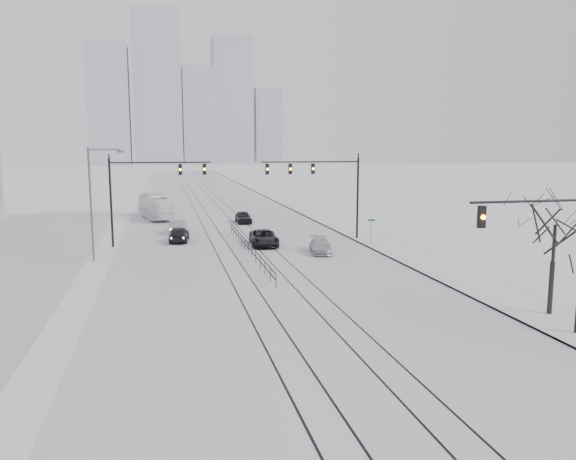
{
  "coord_description": "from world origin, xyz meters",
  "views": [
    {
      "loc": [
        -6.9,
        -16.42,
        9.11
      ],
      "look_at": [
        1.65,
        21.85,
        3.2
      ],
      "focal_mm": 35.0,
      "sensor_mm": 36.0,
      "label": 1
    }
  ],
  "objects_px": {
    "sedan_nb_front": "(264,238)",
    "sedan_nb_far": "(243,217)",
    "bare_tree": "(555,234)",
    "sedan_sb_outer": "(178,227)",
    "sedan_nb_right": "(321,246)",
    "traffic_mast_near": "(553,244)",
    "sedan_sb_inner": "(179,234)",
    "box_truck": "(155,207)"
  },
  "relations": [
    {
      "from": "bare_tree",
      "to": "sedan_nb_far",
      "type": "relative_size",
      "value": 1.48
    },
    {
      "from": "sedan_sb_inner",
      "to": "box_truck",
      "type": "xyz_separation_m",
      "value": [
        -2.42,
        18.36,
        0.74
      ]
    },
    {
      "from": "sedan_nb_right",
      "to": "box_truck",
      "type": "xyz_separation_m",
      "value": [
        -14.06,
        26.84,
        0.87
      ]
    },
    {
      "from": "sedan_sb_inner",
      "to": "box_truck",
      "type": "distance_m",
      "value": 18.54
    },
    {
      "from": "traffic_mast_near",
      "to": "box_truck",
      "type": "relative_size",
      "value": 0.66
    },
    {
      "from": "sedan_nb_right",
      "to": "sedan_sb_inner",
      "type": "bearing_deg",
      "value": 153.79
    },
    {
      "from": "sedan_sb_inner",
      "to": "sedan_nb_far",
      "type": "xyz_separation_m",
      "value": [
        7.84,
        11.67,
        -0.04
      ]
    },
    {
      "from": "traffic_mast_near",
      "to": "sedan_nb_right",
      "type": "height_order",
      "value": "traffic_mast_near"
    },
    {
      "from": "traffic_mast_near",
      "to": "sedan_nb_right",
      "type": "bearing_deg",
      "value": 101.48
    },
    {
      "from": "sedan_nb_far",
      "to": "box_truck",
      "type": "distance_m",
      "value": 12.27
    },
    {
      "from": "traffic_mast_near",
      "to": "sedan_sb_outer",
      "type": "xyz_separation_m",
      "value": [
        -16.23,
        37.07,
        -3.88
      ]
    },
    {
      "from": "sedan_nb_right",
      "to": "sedan_nb_front",
      "type": "bearing_deg",
      "value": 141.79
    },
    {
      "from": "sedan_nb_front",
      "to": "sedan_nb_far",
      "type": "xyz_separation_m",
      "value": [
        0.31,
        15.58,
        -0.02
      ]
    },
    {
      "from": "bare_tree",
      "to": "box_truck",
      "type": "xyz_separation_m",
      "value": [
        -21.15,
        46.86,
        -3.01
      ]
    },
    {
      "from": "sedan_nb_front",
      "to": "sedan_sb_outer",
      "type": "bearing_deg",
      "value": 131.95
    },
    {
      "from": "traffic_mast_near",
      "to": "sedan_nb_front",
      "type": "relative_size",
      "value": 1.36
    },
    {
      "from": "sedan_sb_outer",
      "to": "sedan_nb_right",
      "type": "xyz_separation_m",
      "value": [
        11.56,
        -14.05,
        -0.07
      ]
    },
    {
      "from": "sedan_sb_inner",
      "to": "traffic_mast_near",
      "type": "bearing_deg",
      "value": 123.64
    },
    {
      "from": "traffic_mast_near",
      "to": "sedan_sb_inner",
      "type": "relative_size",
      "value": 1.62
    },
    {
      "from": "sedan_sb_outer",
      "to": "sedan_nb_far",
      "type": "height_order",
      "value": "sedan_nb_far"
    },
    {
      "from": "sedan_nb_front",
      "to": "sedan_nb_far",
      "type": "relative_size",
      "value": 1.25
    },
    {
      "from": "sedan_nb_right",
      "to": "box_truck",
      "type": "distance_m",
      "value": 30.32
    },
    {
      "from": "traffic_mast_near",
      "to": "sedan_nb_front",
      "type": "height_order",
      "value": "traffic_mast_near"
    },
    {
      "from": "sedan_sb_inner",
      "to": "sedan_nb_far",
      "type": "distance_m",
      "value": 14.06
    },
    {
      "from": "box_truck",
      "to": "sedan_sb_outer",
      "type": "bearing_deg",
      "value": 90.29
    },
    {
      "from": "bare_tree",
      "to": "sedan_sb_inner",
      "type": "xyz_separation_m",
      "value": [
        -18.74,
        28.5,
        -3.75
      ]
    },
    {
      "from": "sedan_nb_far",
      "to": "box_truck",
      "type": "height_order",
      "value": "box_truck"
    },
    {
      "from": "sedan_nb_front",
      "to": "box_truck",
      "type": "distance_m",
      "value": 24.4
    },
    {
      "from": "bare_tree",
      "to": "sedan_sb_outer",
      "type": "height_order",
      "value": "bare_tree"
    },
    {
      "from": "sedan_sb_outer",
      "to": "sedan_nb_far",
      "type": "bearing_deg",
      "value": -133.02
    },
    {
      "from": "sedan_sb_outer",
      "to": "sedan_nb_front",
      "type": "bearing_deg",
      "value": 136.91
    },
    {
      "from": "sedan_sb_inner",
      "to": "sedan_nb_front",
      "type": "bearing_deg",
      "value": 158.87
    },
    {
      "from": "bare_tree",
      "to": "sedan_nb_far",
      "type": "xyz_separation_m",
      "value": [
        -10.89,
        40.17,
        -3.79
      ]
    },
    {
      "from": "box_truck",
      "to": "sedan_sb_inner",
      "type": "bearing_deg",
      "value": 86.7
    },
    {
      "from": "sedan_sb_inner",
      "to": "sedan_nb_right",
      "type": "xyz_separation_m",
      "value": [
        11.65,
        -8.48,
        -0.13
      ]
    },
    {
      "from": "box_truck",
      "to": "traffic_mast_near",
      "type": "bearing_deg",
      "value": 99.8
    },
    {
      "from": "sedan_nb_right",
      "to": "sedan_nb_far",
      "type": "distance_m",
      "value": 20.51
    },
    {
      "from": "traffic_mast_near",
      "to": "sedan_nb_front",
      "type": "bearing_deg",
      "value": 107.66
    },
    {
      "from": "sedan_sb_outer",
      "to": "sedan_nb_right",
      "type": "height_order",
      "value": "sedan_sb_outer"
    },
    {
      "from": "bare_tree",
      "to": "sedan_nb_right",
      "type": "relative_size",
      "value": 1.45
    },
    {
      "from": "sedan_nb_far",
      "to": "sedan_nb_front",
      "type": "bearing_deg",
      "value": -91.85
    },
    {
      "from": "bare_tree",
      "to": "sedan_sb_inner",
      "type": "relative_size",
      "value": 1.41
    }
  ]
}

